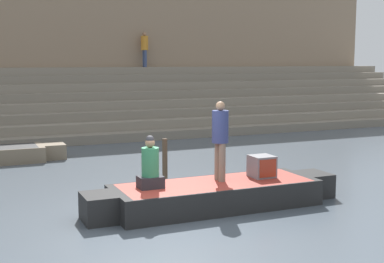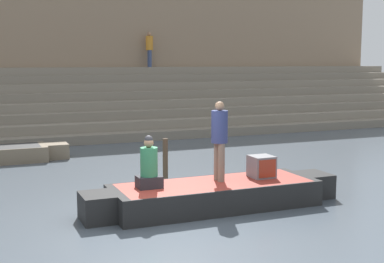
{
  "view_description": "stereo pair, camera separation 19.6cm",
  "coord_description": "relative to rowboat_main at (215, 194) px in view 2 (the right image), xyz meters",
  "views": [
    {
      "loc": [
        -3.44,
        -9.07,
        2.97
      ],
      "look_at": [
        1.24,
        1.66,
        1.42
      ],
      "focal_mm": 50.0,
      "sensor_mm": 36.0,
      "label": 1
    },
    {
      "loc": [
        -3.26,
        -9.14,
        2.97
      ],
      "look_at": [
        1.24,
        1.66,
        1.42
      ],
      "focal_mm": 50.0,
      "sensor_mm": 36.0,
      "label": 2
    }
  ],
  "objects": [
    {
      "name": "ground_plane",
      "position": [
        -1.24,
        -0.46,
        -0.27
      ],
      "size": [
        120.0,
        120.0,
        0.0
      ],
      "primitive_type": "plane",
      "color": "#4C5660"
    },
    {
      "name": "mooring_post",
      "position": [
        -0.35,
        1.98,
        0.31
      ],
      "size": [
        0.12,
        0.12,
        1.17
      ],
      "primitive_type": "cylinder",
      "color": "#473828",
      "rests_on": "ground"
    },
    {
      "name": "tv_set",
      "position": [
        1.13,
        0.08,
        0.47
      ],
      "size": [
        0.48,
        0.49,
        0.46
      ],
      "rotation": [
        0.0,
        0.0,
        0.12
      ],
      "color": "slate",
      "rests_on": "rowboat_main"
    },
    {
      "name": "back_wall",
      "position": [
        -1.24,
        15.23,
        4.11
      ],
      "size": [
        34.2,
        1.28,
        8.82
      ],
      "color": "#937A60",
      "rests_on": "ground"
    },
    {
      "name": "person_standing",
      "position": [
        0.16,
        0.13,
        1.18
      ],
      "size": [
        0.34,
        0.34,
        1.64
      ],
      "rotation": [
        0.0,
        0.0,
        0.3
      ],
      "color": "#756656",
      "rests_on": "rowboat_main"
    },
    {
      "name": "person_on_steps",
      "position": [
        3.32,
        14.29,
        3.34
      ],
      "size": [
        0.33,
        0.33,
        1.61
      ],
      "rotation": [
        0.0,
        0.0,
        3.93
      ],
      "color": "#3D4C75",
      "rests_on": "ghat_steps"
    },
    {
      "name": "rowboat_main",
      "position": [
        0.0,
        0.0,
        0.0
      ],
      "size": [
        5.43,
        1.57,
        0.52
      ],
      "rotation": [
        0.0,
        0.0,
        0.05
      ],
      "color": "black",
      "rests_on": "ground"
    },
    {
      "name": "ghat_steps",
      "position": [
        -1.24,
        12.68,
        0.68
      ],
      "size": [
        36.0,
        5.52,
        2.68
      ],
      "color": "gray",
      "rests_on": "ground"
    },
    {
      "name": "person_rowing",
      "position": [
        -1.36,
        0.1,
        0.65
      ],
      "size": [
        0.47,
        0.37,
        1.03
      ],
      "rotation": [
        0.0,
        0.0,
        -0.07
      ],
      "color": "#28282D",
      "rests_on": "rowboat_main"
    }
  ]
}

